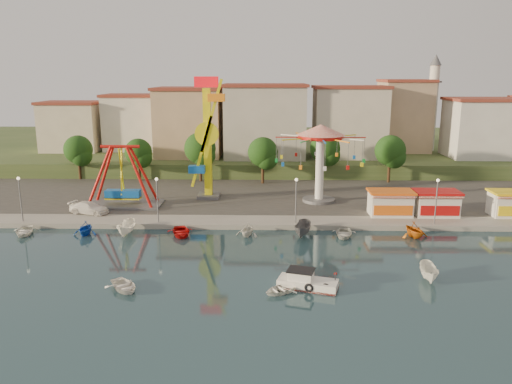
{
  "coord_description": "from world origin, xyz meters",
  "views": [
    {
      "loc": [
        4.64,
        -42.56,
        17.39
      ],
      "look_at": [
        3.38,
        14.0,
        4.0
      ],
      "focal_mm": 35.0,
      "sensor_mm": 36.0,
      "label": 1
    }
  ],
  "objects_px": {
    "rowboat_a": "(124,286)",
    "van": "(89,208)",
    "skiff": "(429,273)",
    "kamikaze_tower": "(208,141)",
    "cabin_motorboat": "(306,283)",
    "pirate_ship_ride": "(122,177)",
    "wave_swinger": "(320,146)"
  },
  "relations": [
    {
      "from": "pirate_ship_ride",
      "to": "kamikaze_tower",
      "type": "height_order",
      "value": "kamikaze_tower"
    },
    {
      "from": "skiff",
      "to": "cabin_motorboat",
      "type": "bearing_deg",
      "value": -163.23
    },
    {
      "from": "pirate_ship_ride",
      "to": "skiff",
      "type": "bearing_deg",
      "value": -34.13
    },
    {
      "from": "pirate_ship_ride",
      "to": "cabin_motorboat",
      "type": "xyz_separation_m",
      "value": [
        22.11,
        -24.04,
        -3.93
      ]
    },
    {
      "from": "pirate_ship_ride",
      "to": "wave_swinger",
      "type": "relative_size",
      "value": 0.86
    },
    {
      "from": "pirate_ship_ride",
      "to": "skiff",
      "type": "height_order",
      "value": "pirate_ship_ride"
    },
    {
      "from": "cabin_motorboat",
      "to": "wave_swinger",
      "type": "bearing_deg",
      "value": 98.4
    },
    {
      "from": "pirate_ship_ride",
      "to": "rowboat_a",
      "type": "xyz_separation_m",
      "value": [
        7.01,
        -24.8,
        -4.04
      ]
    },
    {
      "from": "cabin_motorboat",
      "to": "rowboat_a",
      "type": "distance_m",
      "value": 15.11
    },
    {
      "from": "rowboat_a",
      "to": "van",
      "type": "bearing_deg",
      "value": 76.58
    },
    {
      "from": "pirate_ship_ride",
      "to": "kamikaze_tower",
      "type": "xyz_separation_m",
      "value": [
        10.83,
        4.36,
        4.2
      ]
    },
    {
      "from": "pirate_ship_ride",
      "to": "kamikaze_tower",
      "type": "relative_size",
      "value": 0.61
    },
    {
      "from": "kamikaze_tower",
      "to": "skiff",
      "type": "relative_size",
      "value": 4.51
    },
    {
      "from": "rowboat_a",
      "to": "pirate_ship_ride",
      "type": "bearing_deg",
      "value": 66.44
    },
    {
      "from": "pirate_ship_ride",
      "to": "skiff",
      "type": "relative_size",
      "value": 2.73
    },
    {
      "from": "cabin_motorboat",
      "to": "rowboat_a",
      "type": "bearing_deg",
      "value": -160.83
    },
    {
      "from": "kamikaze_tower",
      "to": "wave_swinger",
      "type": "bearing_deg",
      "value": -5.91
    },
    {
      "from": "skiff",
      "to": "van",
      "type": "xyz_separation_m",
      "value": [
        -36.0,
        18.39,
        0.61
      ]
    },
    {
      "from": "wave_swinger",
      "to": "rowboat_a",
      "type": "bearing_deg",
      "value": -124.27
    },
    {
      "from": "kamikaze_tower",
      "to": "wave_swinger",
      "type": "distance_m",
      "value": 15.08
    },
    {
      "from": "rowboat_a",
      "to": "cabin_motorboat",
      "type": "bearing_deg",
      "value": -36.46
    },
    {
      "from": "rowboat_a",
      "to": "van",
      "type": "xyz_separation_m",
      "value": [
        -10.18,
        20.94,
        0.96
      ]
    },
    {
      "from": "kamikaze_tower",
      "to": "rowboat_a",
      "type": "distance_m",
      "value": 30.54
    },
    {
      "from": "van",
      "to": "rowboat_a",
      "type": "bearing_deg",
      "value": -138.74
    },
    {
      "from": "rowboat_a",
      "to": "kamikaze_tower",
      "type": "bearing_deg",
      "value": 43.2
    },
    {
      "from": "pirate_ship_ride",
      "to": "kamikaze_tower",
      "type": "distance_m",
      "value": 12.41
    },
    {
      "from": "kamikaze_tower",
      "to": "rowboat_a",
      "type": "relative_size",
      "value": 4.77
    },
    {
      "from": "cabin_motorboat",
      "to": "skiff",
      "type": "height_order",
      "value": "cabin_motorboat"
    },
    {
      "from": "wave_swinger",
      "to": "cabin_motorboat",
      "type": "height_order",
      "value": "wave_swinger"
    },
    {
      "from": "kamikaze_tower",
      "to": "rowboat_a",
      "type": "height_order",
      "value": "kamikaze_tower"
    },
    {
      "from": "kamikaze_tower",
      "to": "skiff",
      "type": "xyz_separation_m",
      "value": [
        22.0,
        -26.61,
        -7.88
      ]
    },
    {
      "from": "kamikaze_tower",
      "to": "rowboat_a",
      "type": "bearing_deg",
      "value": -97.45
    }
  ]
}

